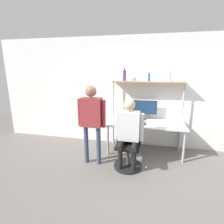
# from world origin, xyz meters

# --- Properties ---
(ground_plane) EXTENTS (12.00, 12.00, 0.00)m
(ground_plane) POSITION_xyz_m (0.00, 0.00, 0.00)
(ground_plane) COLOR slate
(wall_back) EXTENTS (8.00, 0.06, 2.70)m
(wall_back) POSITION_xyz_m (0.00, 0.85, 1.35)
(wall_back) COLOR white
(wall_back) RESTS_ON ground_plane
(desk) EXTENTS (1.75, 0.80, 0.73)m
(desk) POSITION_xyz_m (0.00, 0.42, 0.66)
(desk) COLOR silver
(desk) RESTS_ON ground_plane
(shelf_unit) EXTENTS (1.66, 0.31, 1.65)m
(shelf_unit) POSITION_xyz_m (0.00, 0.65, 1.44)
(shelf_unit) COLOR #997A56
(shelf_unit) RESTS_ON ground_plane
(monitor) EXTENTS (0.65, 0.17, 0.47)m
(monitor) POSITION_xyz_m (-0.08, 0.66, 1.01)
(monitor) COLOR #333338
(monitor) RESTS_ON desk
(laptop) EXTENTS (0.35, 0.23, 0.23)m
(laptop) POSITION_xyz_m (-0.32, 0.25, 0.79)
(laptop) COLOR #333338
(laptop) RESTS_ON desk
(cell_phone) EXTENTS (0.07, 0.15, 0.01)m
(cell_phone) POSITION_xyz_m (-0.01, 0.24, 0.73)
(cell_phone) COLOR silver
(cell_phone) RESTS_ON desk
(office_chair) EXTENTS (0.56, 0.56, 0.94)m
(office_chair) POSITION_xyz_m (-0.29, -0.31, 0.29)
(office_chair) COLOR black
(office_chair) RESTS_ON ground_plane
(person_seated) EXTENTS (0.57, 0.47, 1.39)m
(person_seated) POSITION_xyz_m (-0.30, -0.36, 0.83)
(person_seated) COLOR black
(person_seated) RESTS_ON ground_plane
(person_standing) EXTENTS (0.58, 0.22, 1.63)m
(person_standing) POSITION_xyz_m (-1.04, -0.35, 1.04)
(person_standing) COLOR #38425B
(person_standing) RESTS_ON ground_plane
(bottle_purple) EXTENTS (0.09, 0.09, 0.30)m
(bottle_purple) POSITION_xyz_m (-0.55, 0.65, 1.78)
(bottle_purple) COLOR #593372
(bottle_purple) RESTS_ON shelf_unit
(bottle_blue) EXTENTS (0.06, 0.06, 0.20)m
(bottle_blue) POSITION_xyz_m (0.02, 0.65, 1.74)
(bottle_blue) COLOR #335999
(bottle_blue) RESTS_ON shelf_unit
(bottle_clear) EXTENTS (0.07, 0.07, 0.23)m
(bottle_clear) POSITION_xyz_m (0.47, 0.65, 1.75)
(bottle_clear) COLOR silver
(bottle_clear) RESTS_ON shelf_unit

